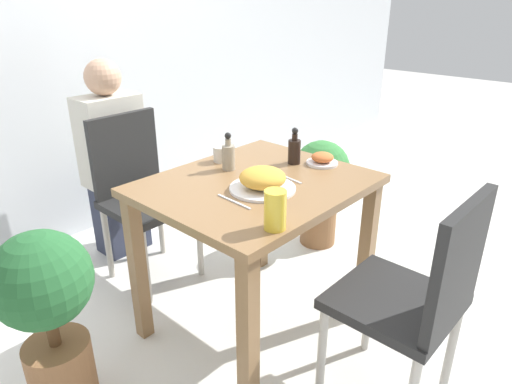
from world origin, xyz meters
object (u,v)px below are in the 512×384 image
side_plate (322,159)px  juice_glass (275,210)px  chair_near (417,295)px  sauce_bottle (228,156)px  potted_plant_right (321,182)px  drink_cup (221,154)px  person_figure (114,162)px  food_plate (263,180)px  condiment_bottle (294,150)px  chair_far (140,189)px  potted_plant_left (47,308)px

side_plate → juice_glass: 0.69m
chair_near → juice_glass: size_ratio=6.52×
sauce_bottle → potted_plant_right: (0.84, 0.06, -0.40)m
chair_near → drink_cup: bearing=-92.6°
drink_cup → person_figure: 0.85m
food_plate → person_figure: 1.21m
chair_near → side_plate: bearing=-117.4°
juice_glass → sauce_bottle: (0.29, 0.53, -0.00)m
chair_near → person_figure: (-0.05, 1.85, 0.06)m
potted_plant_right → person_figure: bearing=135.9°
condiment_bottle → person_figure: bearing=106.1°
chair_far → potted_plant_left: chair_far is taller
chair_far → sauce_bottle: size_ratio=5.26×
food_plate → condiment_bottle: bearing=16.7°
sauce_bottle → condiment_bottle: (0.26, -0.17, 0.00)m
chair_near → drink_cup: (0.05, 1.04, 0.27)m
chair_far → food_plate: size_ratio=3.34×
chair_near → potted_plant_right: 1.30m
chair_near → condiment_bottle: 0.86m
condiment_bottle → person_figure: person_figure is taller
condiment_bottle → food_plate: bearing=-163.3°
sauce_bottle → potted_plant_left: (-0.87, 0.05, -0.37)m
juice_glass → sauce_bottle: sauce_bottle is taller
drink_cup → condiment_bottle: size_ratio=0.43×
juice_glass → condiment_bottle: 0.66m
chair_far → person_figure: (0.05, 0.33, 0.06)m
potted_plant_right → food_plate: bearing=-160.3°
chair_far → juice_glass: chair_far is taller
side_plate → condiment_bottle: bearing=127.1°
chair_far → potted_plant_right: 1.09m
side_plate → juice_glass: (-0.64, -0.25, 0.05)m
side_plate → juice_glass: juice_glass is taller
juice_glass → food_plate: bearing=48.7°
food_plate → condiment_bottle: size_ratio=1.57×
chair_near → drink_cup: chair_near is taller
drink_cup → condiment_bottle: bearing=-51.9°
chair_near → condiment_bottle: bearing=-108.9°
side_plate → sauce_bottle: size_ratio=0.86×
potted_plant_left → food_plate: bearing=-21.8°
potted_plant_right → person_figure: 1.25m
food_plate → drink_cup: size_ratio=3.70×
condiment_bottle → potted_plant_right: bearing=21.5°
condiment_bottle → juice_glass: bearing=-147.6°
chair_near → food_plate: chair_near is taller
potted_plant_left → person_figure: (0.82, 0.87, 0.13)m
food_plate → drink_cup: (0.12, 0.37, -0.01)m
food_plate → drink_cup: food_plate is taller
person_figure → chair_far: bearing=-98.7°
food_plate → juice_glass: juice_glass is taller
drink_cup → potted_plant_right: 0.87m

